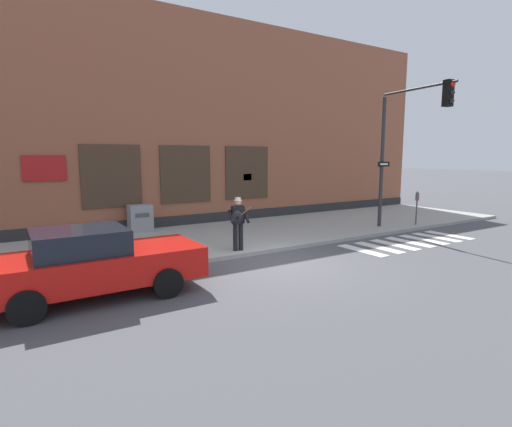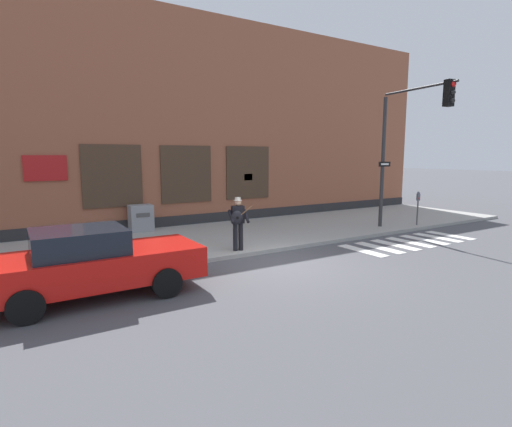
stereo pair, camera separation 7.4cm
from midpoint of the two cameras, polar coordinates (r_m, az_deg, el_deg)
name	(u,v)px [view 1 (the left image)]	position (r m, az deg, el deg)	size (l,w,h in m)	color
ground_plane	(281,264)	(11.51, 3.34, -7.22)	(160.00, 160.00, 0.00)	#4C4C51
sidewalk	(217,237)	(14.90, -5.78, -3.42)	(28.00, 5.72, 0.13)	#9E9E99
building_backdrop	(168,124)	(19.12, -12.62, 12.33)	(28.00, 4.06, 9.00)	#99563D
crosswalk	(409,242)	(15.30, 20.93, -3.84)	(5.20, 1.90, 0.01)	silver
red_car	(91,263)	(9.39, -22.72, -6.54)	(4.60, 1.99, 1.53)	red
busker	(238,220)	(12.34, -2.78, -1.00)	(0.72, 0.63, 1.67)	black
traffic_light	(406,133)	(16.49, 20.55, 10.66)	(0.80, 3.38, 5.47)	#2D2D30
parking_meter	(417,203)	(18.36, 21.90, 1.42)	(0.13, 0.11, 1.44)	#47474C
utility_box	(140,218)	(16.27, -16.33, -0.64)	(0.88, 0.63, 1.04)	gray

